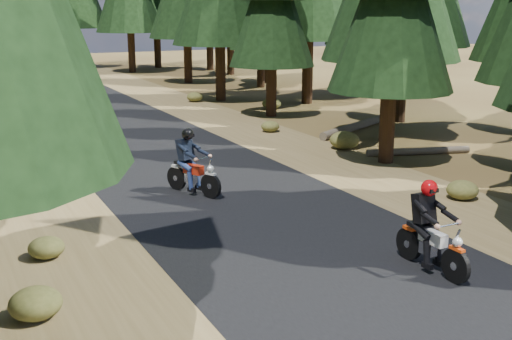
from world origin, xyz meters
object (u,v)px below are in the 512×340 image
at_px(log_near, 359,125).
at_px(rider_lead, 432,242).
at_px(rider_follow, 193,173).
at_px(log_far, 418,151).

xyz_separation_m(log_near, rider_lead, (-7.24, -12.54, 0.41)).
xyz_separation_m(log_near, rider_follow, (-9.37, -5.82, 0.42)).
distance_m(log_near, log_far, 4.85).
relative_size(log_far, rider_lead, 1.86).
bearing_deg(log_near, rider_lead, -148.08).
height_order(log_near, rider_follow, rider_follow).
relative_size(log_near, rider_follow, 2.94).
relative_size(log_near, log_far, 1.65).
distance_m(log_near, rider_lead, 14.49).
distance_m(log_near, rider_follow, 11.04).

